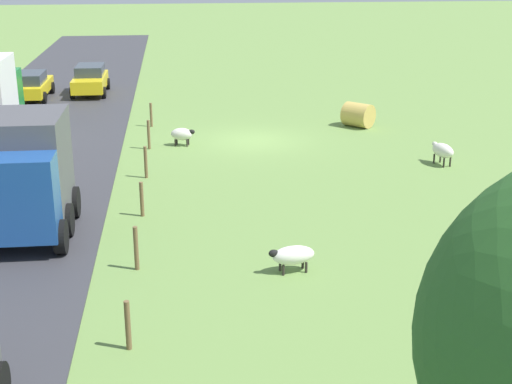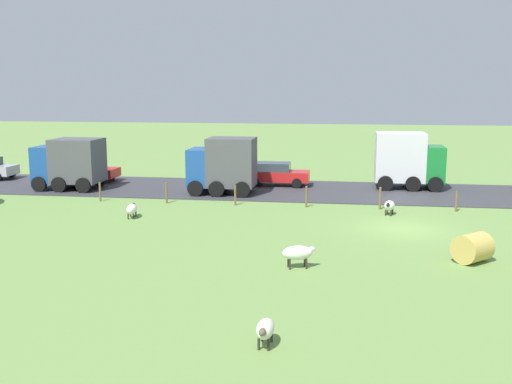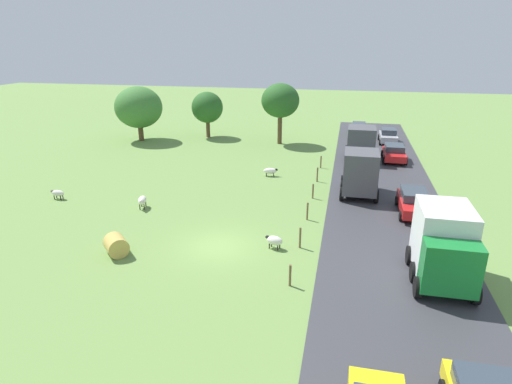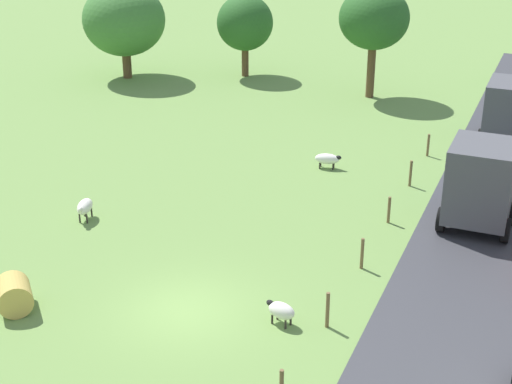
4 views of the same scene
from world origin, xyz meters
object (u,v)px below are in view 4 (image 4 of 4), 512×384
tree_0 (245,23)px  truck_0 (482,180)px  hay_bale_0 (14,295)px  sheep_1 (85,207)px  tree_2 (374,19)px  sheep_0 (281,311)px  tree_1 (124,20)px  sheep_3 (327,159)px

tree_0 → truck_0: tree_0 is taller
hay_bale_0 → tree_0: bearing=98.6°
sheep_1 → tree_2: bearing=73.8°
sheep_0 → tree_1: size_ratio=0.18×
sheep_1 → tree_0: size_ratio=0.24×
sheep_0 → truck_0: truck_0 is taller
tree_1 → tree_2: bearing=6.7°
sheep_3 → tree_2: bearing=95.5°
sheep_1 → truck_0: bearing=21.4°
sheep_1 → sheep_3: size_ratio=1.01×
hay_bale_0 → tree_2: bearing=80.9°
hay_bale_0 → truck_0: 17.88m
sheep_3 → tree_0: tree_0 is taller
sheep_1 → truck_0: size_ratio=0.32×
sheep_0 → hay_bale_0: bearing=-163.0°
hay_bale_0 → tree_0: 29.64m
tree_2 → sheep_3: bearing=-84.5°
sheep_3 → tree_2: 12.84m
tree_0 → tree_1: (-6.98, -3.37, 0.30)m
sheep_1 → sheep_3: (7.31, 9.05, -0.11)m
sheep_0 → sheep_1: 10.75m
sheep_3 → hay_bale_0: 16.56m
tree_1 → truck_0: 27.91m
sheep_0 → sheep_1: bearing=158.1°
sheep_1 → tree_2: (6.15, 21.10, 4.16)m
tree_0 → truck_0: size_ratio=1.31×
truck_0 → sheep_3: bearing=155.7°
tree_0 → tree_2: size_ratio=0.80×
tree_0 → truck_0: 24.27m
sheep_3 → hay_bale_0: size_ratio=1.01×
tree_0 → hay_bale_0: bearing=-81.4°
sheep_1 → sheep_0: bearing=-21.9°
sheep_0 → hay_bale_0: 8.63m
sheep_3 → tree_2: tree_2 is taller
tree_0 → truck_0: bearing=-44.2°
truck_0 → tree_0: bearing=135.8°
sheep_0 → tree_1: tree_1 is taller
truck_0 → sheep_1: bearing=-158.6°
tree_0 → sheep_0: bearing=-64.5°
hay_bale_0 → truck_0: bearing=43.5°
tree_1 → truck_0: bearing=-29.0°
sheep_0 → tree_0: bearing=115.5°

